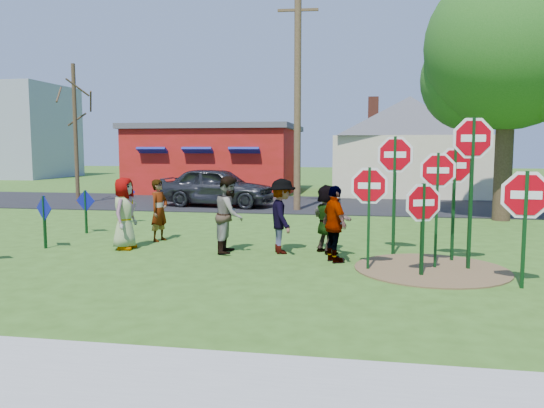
% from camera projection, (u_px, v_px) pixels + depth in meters
% --- Properties ---
extents(ground, '(120.00, 120.00, 0.00)m').
position_uv_depth(ground, '(235.00, 253.00, 12.90)').
color(ground, '#335718').
rests_on(ground, ground).
extents(sidewalk, '(22.00, 1.80, 0.08)m').
position_uv_depth(sidewalk, '(79.00, 377.00, 5.84)').
color(sidewalk, '#9E9E99').
rests_on(sidewalk, ground).
extents(road, '(120.00, 7.50, 0.04)m').
position_uv_depth(road, '(295.00, 204.00, 24.17)').
color(road, black).
rests_on(road, ground).
extents(dirt_patch, '(3.20, 3.20, 0.03)m').
position_uv_depth(dirt_patch, '(431.00, 269.00, 11.15)').
color(dirt_patch, brown).
rests_on(dirt_patch, ground).
extents(red_building, '(9.40, 7.69, 3.90)m').
position_uv_depth(red_building, '(217.00, 158.00, 31.26)').
color(red_building, maroon).
rests_on(red_building, ground).
extents(cream_house, '(9.40, 9.40, 6.50)m').
position_uv_depth(cream_house, '(409.00, 142.00, 29.30)').
color(cream_house, beige).
rests_on(cream_house, ground).
extents(distant_building, '(10.00, 8.00, 8.00)m').
position_uv_depth(distant_building, '(7.00, 132.00, 46.64)').
color(distant_building, '#8C939E').
rests_on(distant_building, ground).
extents(stop_sign_a, '(1.05, 0.07, 2.30)m').
position_uv_depth(stop_sign_a, '(369.00, 195.00, 10.99)').
color(stop_sign_a, '#103A16').
rests_on(stop_sign_a, ground).
extents(stop_sign_b, '(1.13, 0.36, 2.99)m').
position_uv_depth(stop_sign_b, '(395.00, 165.00, 12.51)').
color(stop_sign_b, '#103A16').
rests_on(stop_sign_b, ground).
extents(stop_sign_c, '(1.15, 0.21, 3.34)m').
position_uv_depth(stop_sign_c, '(472.00, 158.00, 10.92)').
color(stop_sign_c, '#103A16').
rests_on(stop_sign_c, ground).
extents(stop_sign_d, '(1.10, 0.14, 2.72)m').
position_uv_depth(stop_sign_d, '(454.00, 175.00, 11.79)').
color(stop_sign_d, '#103A16').
rests_on(stop_sign_d, ground).
extents(stop_sign_e, '(0.96, 0.45, 2.00)m').
position_uv_depth(stop_sign_e, '(423.00, 210.00, 10.46)').
color(stop_sign_e, '#103A16').
rests_on(stop_sign_e, ground).
extents(stop_sign_f, '(1.18, 0.19, 2.31)m').
position_uv_depth(stop_sign_f, '(526.00, 202.00, 9.54)').
color(stop_sign_f, '#103A16').
rests_on(stop_sign_f, ground).
extents(stop_sign_g, '(1.01, 0.07, 2.60)m').
position_uv_depth(stop_sign_g, '(437.00, 183.00, 11.09)').
color(stop_sign_g, '#103A16').
rests_on(stop_sign_g, ground).
extents(blue_diamond_b, '(0.60, 0.32, 1.36)m').
position_uv_depth(blue_diamond_b, '(44.00, 216.00, 13.47)').
color(blue_diamond_b, '#103A16').
rests_on(blue_diamond_b, ground).
extents(blue_diamond_c, '(0.65, 0.12, 1.31)m').
position_uv_depth(blue_diamond_c, '(86.00, 206.00, 15.90)').
color(blue_diamond_c, '#103A16').
rests_on(blue_diamond_c, ground).
extents(blue_diamond_d, '(0.62, 0.23, 1.39)m').
position_uv_depth(blue_diamond_d, '(126.00, 198.00, 18.00)').
color(blue_diamond_d, '#103A16').
rests_on(blue_diamond_d, ground).
extents(person_a, '(0.59, 0.90, 1.82)m').
position_uv_depth(person_a, '(124.00, 213.00, 13.37)').
color(person_a, '#4C6598').
rests_on(person_a, ground).
extents(person_b, '(0.57, 0.71, 1.70)m').
position_uv_depth(person_b, '(159.00, 210.00, 14.55)').
color(person_b, '#277A69').
rests_on(person_b, ground).
extents(person_c, '(0.75, 0.94, 1.88)m').
position_uv_depth(person_c, '(230.00, 215.00, 12.93)').
color(person_c, '#915C3E').
rests_on(person_c, ground).
extents(person_d, '(1.04, 1.34, 1.82)m').
position_uv_depth(person_d, '(282.00, 216.00, 12.86)').
color(person_d, '#303135').
rests_on(person_d, ground).
extents(person_e, '(0.86, 1.09, 1.73)m').
position_uv_depth(person_e, '(335.00, 224.00, 11.82)').
color(person_e, '#502D57').
rests_on(person_e, ground).
extents(person_f, '(1.28, 1.57, 1.68)m').
position_uv_depth(person_f, '(327.00, 219.00, 12.88)').
color(person_f, '#1A4D26').
rests_on(person_f, ground).
extents(suv, '(5.18, 2.55, 1.70)m').
position_uv_depth(suv, '(217.00, 187.00, 23.05)').
color(suv, '#303136').
rests_on(suv, road).
extents(utility_pole, '(2.23, 0.28, 9.11)m').
position_uv_depth(utility_pole, '(298.00, 92.00, 21.27)').
color(utility_pole, '#4C3823').
rests_on(utility_pole, ground).
extents(leafy_tree, '(6.25, 5.70, 8.88)m').
position_uv_depth(leafy_tree, '(513.00, 56.00, 18.21)').
color(leafy_tree, '#382819').
rests_on(leafy_tree, ground).
extents(bare_tree_west, '(1.80, 1.80, 6.32)m').
position_uv_depth(bare_tree_west, '(75.00, 114.00, 23.89)').
color(bare_tree_west, '#382819').
rests_on(bare_tree_west, ground).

